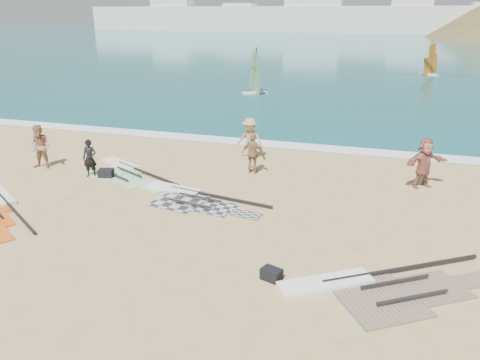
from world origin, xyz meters
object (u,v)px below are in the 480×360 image
(rig_green, at_px, (125,171))
(beachgoer_left, at_px, (40,147))
(beachgoer_mid, at_px, (250,139))
(beachgoer_right, at_px, (424,163))
(beachgoer_back, at_px, (253,154))
(rig_orange, at_px, (377,286))
(gear_bag_far, at_px, (271,274))
(person_wetsuit, at_px, (90,158))
(rig_grey, at_px, (191,197))
(gear_bag_near, at_px, (106,173))

(rig_green, bearing_deg, beachgoer_left, -145.35)
(beachgoer_mid, bearing_deg, beachgoer_right, 0.89)
(beachgoer_mid, bearing_deg, beachgoer_back, -58.25)
(rig_orange, bearing_deg, beachgoer_left, 125.30)
(rig_orange, relative_size, beachgoer_right, 2.82)
(beachgoer_left, height_order, beachgoer_right, beachgoer_right)
(beachgoer_mid, bearing_deg, rig_orange, -45.88)
(gear_bag_far, bearing_deg, rig_orange, 8.70)
(rig_orange, xyz_separation_m, beachgoer_back, (-5.42, 7.60, 0.82))
(rig_green, xyz_separation_m, person_wetsuit, (-1.08, -0.87, 0.75))
(rig_grey, relative_size, person_wetsuit, 3.29)
(person_wetsuit, xyz_separation_m, beachgoer_back, (6.37, 2.46, 0.07))
(rig_grey, bearing_deg, rig_orange, -21.24)
(beachgoer_back, height_order, beachgoer_right, beachgoer_right)
(gear_bag_near, xyz_separation_m, gear_bag_far, (8.48, -5.59, -0.03))
(person_wetsuit, relative_size, beachgoer_right, 0.80)
(beachgoer_right, bearing_deg, rig_green, 153.91)
(gear_bag_near, bearing_deg, beachgoer_right, 12.70)
(rig_grey, height_order, gear_bag_far, gear_bag_far)
(beachgoer_left, relative_size, beachgoer_mid, 0.97)
(rig_grey, distance_m, beachgoer_mid, 5.39)
(rig_orange, distance_m, beachgoer_back, 9.37)
(rig_grey, bearing_deg, person_wetsuit, 178.04)
(rig_grey, bearing_deg, beachgoer_mid, 91.74)
(beachgoer_left, bearing_deg, beachgoer_back, 4.97)
(beachgoer_left, distance_m, beachgoer_right, 16.11)
(rig_orange, relative_size, beachgoer_left, 2.89)
(gear_bag_near, distance_m, beachgoer_left, 3.49)
(gear_bag_near, distance_m, beachgoer_right, 12.86)
(gear_bag_far, relative_size, person_wetsuit, 0.32)
(rig_orange, height_order, gear_bag_far, gear_bag_far)
(gear_bag_near, xyz_separation_m, beachgoer_left, (-3.38, 0.28, 0.79))
(rig_grey, relative_size, beachgoer_left, 2.69)
(beachgoer_left, relative_size, beachgoer_right, 0.98)
(rig_orange, relative_size, gear_bag_near, 9.55)
(beachgoer_back, relative_size, beachgoer_right, 0.87)
(beachgoer_mid, bearing_deg, rig_grey, -86.95)
(beachgoer_left, distance_m, beachgoer_back, 9.32)
(rig_grey, height_order, person_wetsuit, person_wetsuit)
(person_wetsuit, distance_m, beachgoer_right, 13.51)
(gear_bag_far, height_order, beachgoer_back, beachgoer_back)
(rig_grey, relative_size, beachgoer_mid, 2.62)
(person_wetsuit, bearing_deg, rig_grey, -24.56)
(rig_green, distance_m, gear_bag_near, 0.93)
(beachgoer_right, bearing_deg, person_wetsuit, 156.79)
(gear_bag_near, bearing_deg, beachgoer_mid, 39.70)
(gear_bag_far, height_order, person_wetsuit, person_wetsuit)
(rig_green, height_order, gear_bag_far, gear_bag_far)
(beachgoer_back, bearing_deg, rig_grey, 73.24)
(rig_green, bearing_deg, beachgoer_right, 35.81)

